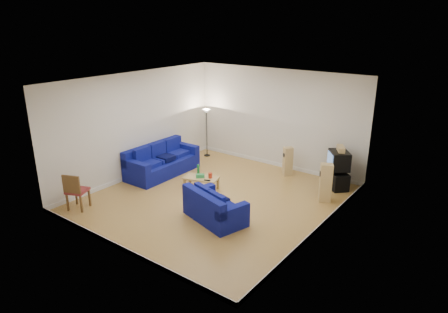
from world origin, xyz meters
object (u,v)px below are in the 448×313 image
Objects in this scene: sofa_three_seat at (161,163)px; television at (339,160)px; sofa_loveseat at (213,209)px; coffee_table at (201,179)px; tv_stand at (336,179)px.

sofa_three_seat is 2.89× the size of television.
sofa_three_seat reaches higher than sofa_loveseat.
television reaches higher than sofa_loveseat.
television reaches higher than coffee_table.
coffee_table is (-1.46, 1.29, 0.01)m from sofa_loveseat.
tv_stand is at bearing 38.21° from coffee_table.
sofa_three_seat is 5.36m from tv_stand.
sofa_three_seat is 2.23× the size of coffee_table.
tv_stand is at bearing -136.88° from television.
television is (4.88, 2.24, 0.50)m from sofa_three_seat.
sofa_three_seat is 3.02× the size of tv_stand.
sofa_loveseat is 4.05m from tv_stand.
sofa_loveseat is 4.09m from television.
sofa_loveseat reaches higher than tv_stand.
sofa_loveseat is 2.18× the size of tv_stand.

